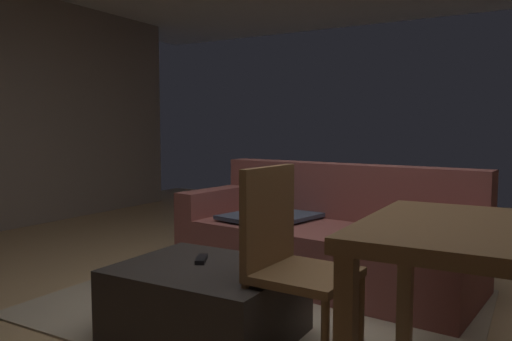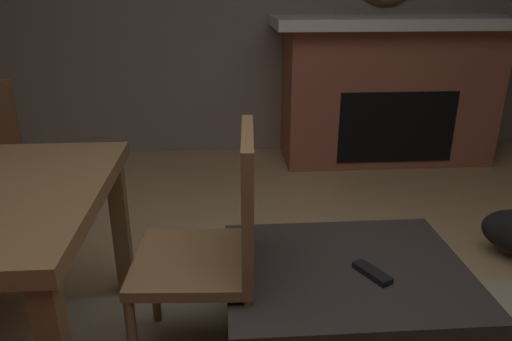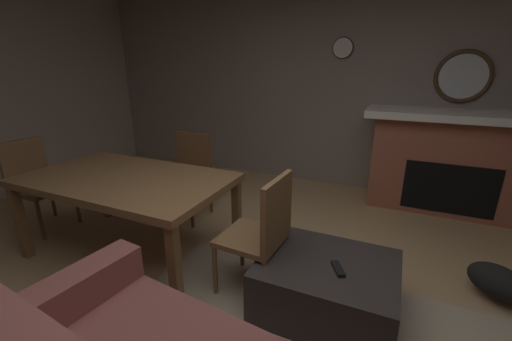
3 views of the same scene
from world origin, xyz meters
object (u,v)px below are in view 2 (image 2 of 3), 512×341
at_px(fireplace, 388,90).
at_px(dining_chair_west, 218,239).
at_px(ottoman_coffee_table, 343,309).
at_px(tv_remote, 372,273).

bearing_deg(fireplace, dining_chair_west, 58.45).
relative_size(fireplace, dining_chair_west, 2.05).
distance_m(ottoman_coffee_table, dining_chair_west, 0.58).
bearing_deg(tv_remote, ottoman_coffee_table, -68.06).
distance_m(fireplace, dining_chair_west, 2.64).
relative_size(ottoman_coffee_table, tv_remote, 5.69).
xyz_separation_m(ottoman_coffee_table, dining_chair_west, (0.48, -0.01, 0.33)).
bearing_deg(tv_remote, dining_chair_west, -35.32).
bearing_deg(dining_chair_west, tv_remote, 172.70).
bearing_deg(tv_remote, fireplace, -137.52).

